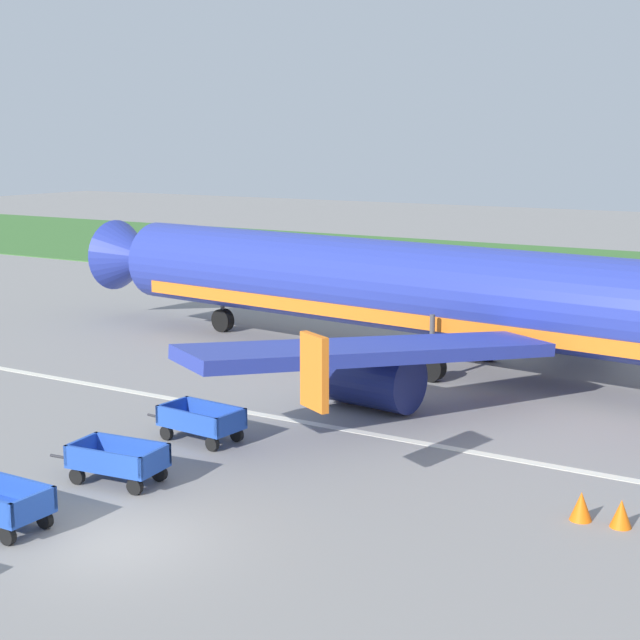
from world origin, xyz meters
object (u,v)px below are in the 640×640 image
Objects in this scene: airplane at (430,292)px; baggage_cart_third_in_row at (118,461)px; baggage_cart_fourth_in_row at (201,422)px; traffic_cone_mid_apron at (581,506)px; traffic_cone_near_plane at (621,513)px.

airplane is 10.43× the size of baggage_cart_third_in_row.
baggage_cart_fourth_in_row is at bearing -97.40° from airplane.
airplane is 52.12× the size of traffic_cone_mid_apron.
airplane is 17.11m from baggage_cart_third_in_row.
airplane is 13.13m from baggage_cart_fourth_in_row.
airplane is at bearing 85.69° from baggage_cart_third_in_row.
airplane is 17.25m from traffic_cone_near_plane.
airplane is 10.48× the size of baggage_cart_fourth_in_row.
airplane is at bearing 82.60° from baggage_cart_fourth_in_row.
airplane is 54.66× the size of traffic_cone_near_plane.
airplane reaches higher than traffic_cone_mid_apron.
traffic_cone_near_plane is 0.95m from traffic_cone_mid_apron.
baggage_cart_fourth_in_row is 11.83m from traffic_cone_mid_apron.
airplane is 16.71m from traffic_cone_mid_apron.
traffic_cone_mid_apron is (-0.94, -0.07, 0.02)m from traffic_cone_near_plane.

